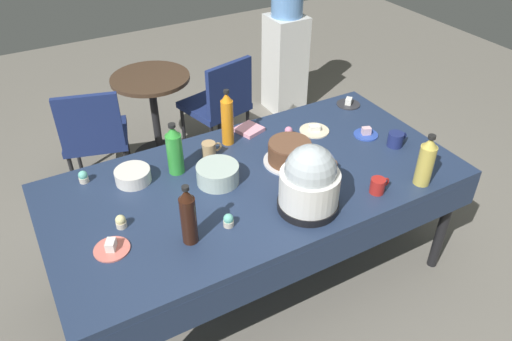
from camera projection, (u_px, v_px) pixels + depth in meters
The scene contains 27 objects.
ground at pixel (256, 275), 3.05m from camera, with size 9.00×9.00×0.00m, color slate.
potluck_table at pixel (256, 187), 2.65m from camera, with size 2.20×1.10×0.75m.
frosted_layer_cake at pixel (290, 153), 2.70m from camera, with size 0.29×0.29×0.13m.
slow_cooker at pixel (310, 182), 2.32m from camera, with size 0.30×0.30×0.35m.
glass_salad_bowl at pixel (218, 174), 2.56m from camera, with size 0.22×0.22×0.10m, color #B2C6BC.
ceramic_snack_bowl at pixel (133, 176), 2.57m from camera, with size 0.19×0.19×0.07m, color silver.
dessert_plate_cobalt at pixel (366, 133), 2.96m from camera, with size 0.15×0.15×0.05m.
dessert_plate_coral at pixel (112, 248), 2.17m from camera, with size 0.16×0.16×0.05m.
dessert_plate_cream at pixel (314, 130), 3.00m from camera, with size 0.18×0.18×0.04m.
dessert_plate_charcoal at pixel (348, 103), 3.27m from camera, with size 0.16×0.16×0.05m.
cupcake_rose at pixel (121, 222), 2.28m from camera, with size 0.05×0.05×0.07m.
cupcake_lemon at pixel (83, 177), 2.57m from camera, with size 0.05×0.05×0.07m.
cupcake_vanilla at pixel (289, 132), 2.93m from camera, with size 0.05×0.05×0.07m.
cupcake_mint at pixel (228, 220), 2.29m from camera, with size 0.05×0.05×0.07m.
cupcake_berry at pixel (333, 166), 2.65m from camera, with size 0.05×0.05×0.07m.
soda_bottle_lime_soda at pixel (175, 150), 2.58m from camera, with size 0.09×0.09×0.30m.
soda_bottle_orange_juice at pixel (227, 119), 2.80m from camera, with size 0.07×0.07×0.34m.
soda_bottle_cola at pixel (188, 216), 2.15m from camera, with size 0.07×0.07×0.31m.
soda_bottle_ginger_ale at pixel (426, 162), 2.50m from camera, with size 0.09×0.09×0.29m.
coffee_mug_navy at pixel (396, 139), 2.85m from camera, with size 0.13×0.09×0.08m.
coffee_mug_tan at pixel (209, 150), 2.75m from camera, with size 0.12×0.08×0.09m.
coffee_mug_red at pixel (378, 186), 2.49m from camera, with size 0.11×0.08×0.08m.
paper_napkin_stack at pixel (249, 129), 2.99m from camera, with size 0.14×0.14×0.02m, color pink.
maroon_chair_left at pixel (94, 133), 3.47m from camera, with size 0.54×0.54×0.85m.
maroon_chair_right at pixel (220, 101), 3.87m from camera, with size 0.53×0.53×0.85m.
round_cafe_table at pixel (153, 103), 3.83m from camera, with size 0.60×0.60×0.72m.
water_cooler at pixel (286, 50), 4.47m from camera, with size 0.32×0.32×1.24m.
Camera 1 is at (-1.03, -1.82, 2.31)m, focal length 34.43 mm.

